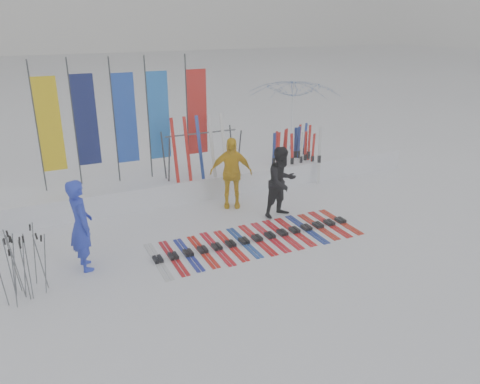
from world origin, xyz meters
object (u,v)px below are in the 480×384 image
person_black (282,182)px  ski_rack (202,148)px  person_blue (81,225)px  person_yellow (231,173)px  tent_canopy (293,119)px  ski_row (257,239)px

person_black → ski_rack: bearing=108.6°
person_blue → person_yellow: size_ratio=1.00×
person_black → person_yellow: size_ratio=0.96×
person_black → ski_rack: 2.54m
person_blue → tent_canopy: 9.07m
person_blue → person_black: (4.83, 0.60, -0.04)m
tent_canopy → ski_row: (-4.03, -5.19, -1.37)m
person_black → tent_canopy: size_ratio=0.57×
tent_canopy → ski_row: bearing=-127.8°
ski_row → person_blue: bearing=174.0°
person_yellow → ski_rack: 1.21m
person_blue → ski_row: size_ratio=0.39×
tent_canopy → ski_row: 6.71m
person_blue → person_yellow: bearing=-73.5°
person_blue → ski_rack: (3.56, 2.75, 0.46)m
ski_rack → person_blue: bearing=-142.4°
ski_row → ski_rack: 3.41m
ski_row → person_black: bearing=39.8°
person_blue → person_yellow: (3.95, 1.69, 0.00)m
tent_canopy → person_black: bearing=-124.1°
tent_canopy → ski_rack: bearing=-153.4°
ski_rack → person_black: bearing=-59.5°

